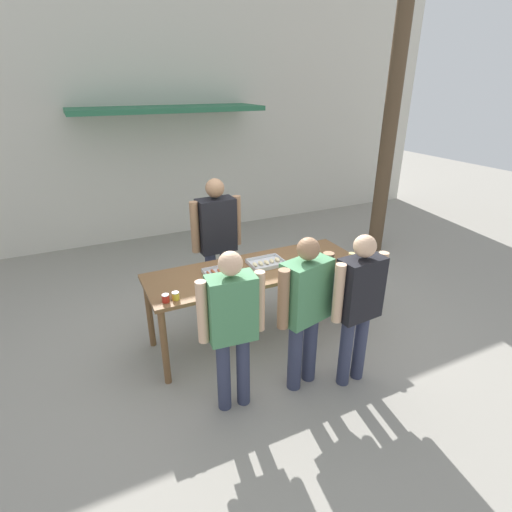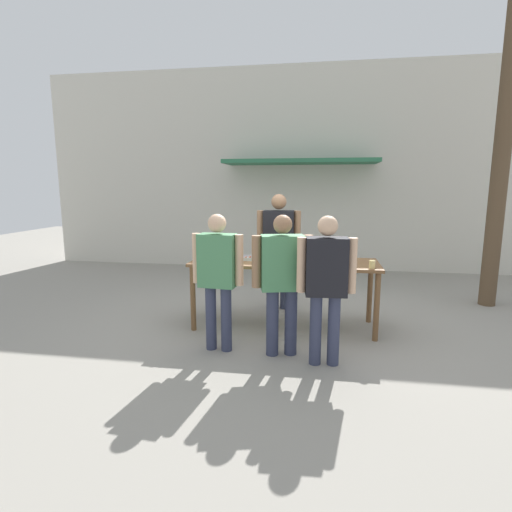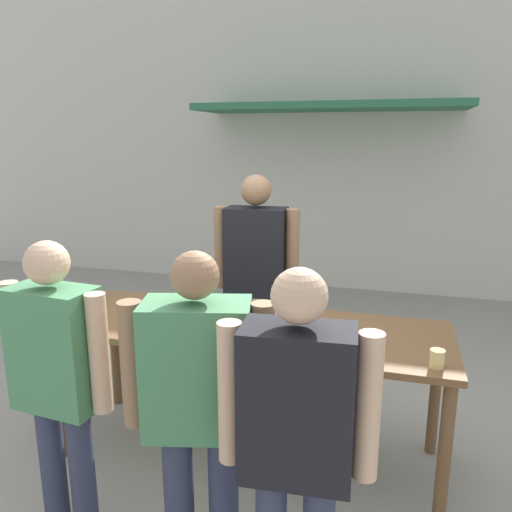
{
  "view_description": "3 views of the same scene",
  "coord_description": "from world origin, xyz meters",
  "px_view_note": "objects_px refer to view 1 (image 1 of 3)",
  "views": [
    {
      "loc": [
        -1.75,
        -3.65,
        2.84
      ],
      "look_at": [
        0.0,
        0.0,
        1.05
      ],
      "focal_mm": 28.0,
      "sensor_mm": 36.0,
      "label": 1
    },
    {
      "loc": [
        0.46,
        -5.22,
        1.89
      ],
      "look_at": [
        -0.39,
        0.05,
        0.95
      ],
      "focal_mm": 28.0,
      "sensor_mm": 36.0,
      "label": 2
    },
    {
      "loc": [
        0.85,
        -2.79,
        2.04
      ],
      "look_at": [
        -0.16,
        0.8,
        1.15
      ],
      "focal_mm": 35.0,
      "sensor_mm": 36.0,
      "label": 3
    }
  ],
  "objects_px": {
    "person_server_behind_table": "(217,235)",
    "person_customer_waiting_in_line": "(305,303)",
    "person_customer_holding_hotdog": "(232,321)",
    "beer_cup": "(352,257)",
    "food_tray_sausages": "(222,272)",
    "utility_pole": "(398,64)",
    "condiment_jar_mustard": "(166,298)",
    "food_tray_buns": "(267,263)",
    "person_customer_with_cup": "(359,300)",
    "condiment_jar_ketchup": "(176,296)"
  },
  "relations": [
    {
      "from": "person_customer_holding_hotdog",
      "to": "person_customer_waiting_in_line",
      "type": "height_order",
      "value": "person_customer_waiting_in_line"
    },
    {
      "from": "condiment_jar_ketchup",
      "to": "person_customer_holding_hotdog",
      "type": "relative_size",
      "value": 0.05
    },
    {
      "from": "person_server_behind_table",
      "to": "person_customer_with_cup",
      "type": "bearing_deg",
      "value": -71.84
    },
    {
      "from": "condiment_jar_mustard",
      "to": "food_tray_buns",
      "type": "bearing_deg",
      "value": 15.5
    },
    {
      "from": "condiment_jar_mustard",
      "to": "person_customer_holding_hotdog",
      "type": "distance_m",
      "value": 0.75
    },
    {
      "from": "food_tray_buns",
      "to": "condiment_jar_ketchup",
      "type": "height_order",
      "value": "condiment_jar_ketchup"
    },
    {
      "from": "food_tray_buns",
      "to": "beer_cup",
      "type": "xyz_separation_m",
      "value": [
        0.94,
        -0.35,
        0.03
      ]
    },
    {
      "from": "condiment_jar_ketchup",
      "to": "person_server_behind_table",
      "type": "relative_size",
      "value": 0.04
    },
    {
      "from": "person_server_behind_table",
      "to": "person_customer_with_cup",
      "type": "height_order",
      "value": "person_server_behind_table"
    },
    {
      "from": "person_customer_holding_hotdog",
      "to": "condiment_jar_mustard",
      "type": "bearing_deg",
      "value": -50.39
    },
    {
      "from": "food_tray_sausages",
      "to": "food_tray_buns",
      "type": "distance_m",
      "value": 0.55
    },
    {
      "from": "food_tray_sausages",
      "to": "person_customer_with_cup",
      "type": "distance_m",
      "value": 1.49
    },
    {
      "from": "food_tray_sausages",
      "to": "person_server_behind_table",
      "type": "distance_m",
      "value": 0.79
    },
    {
      "from": "food_tray_sausages",
      "to": "utility_pole",
      "type": "height_order",
      "value": "utility_pole"
    },
    {
      "from": "person_server_behind_table",
      "to": "person_customer_waiting_in_line",
      "type": "relative_size",
      "value": 1.12
    },
    {
      "from": "beer_cup",
      "to": "person_customer_with_cup",
      "type": "height_order",
      "value": "person_customer_with_cup"
    },
    {
      "from": "food_tray_buns",
      "to": "utility_pole",
      "type": "bearing_deg",
      "value": 26.26
    },
    {
      "from": "person_customer_holding_hotdog",
      "to": "person_customer_with_cup",
      "type": "relative_size",
      "value": 0.99
    },
    {
      "from": "beer_cup",
      "to": "person_customer_with_cup",
      "type": "relative_size",
      "value": 0.06
    },
    {
      "from": "food_tray_buns",
      "to": "condiment_jar_ketchup",
      "type": "xyz_separation_m",
      "value": [
        -1.16,
        -0.34,
        0.02
      ]
    },
    {
      "from": "beer_cup",
      "to": "person_customer_holding_hotdog",
      "type": "height_order",
      "value": "person_customer_holding_hotdog"
    },
    {
      "from": "person_customer_with_cup",
      "to": "condiment_jar_mustard",
      "type": "bearing_deg",
      "value": -30.85
    },
    {
      "from": "food_tray_buns",
      "to": "utility_pole",
      "type": "relative_size",
      "value": 0.07
    },
    {
      "from": "person_customer_with_cup",
      "to": "utility_pole",
      "type": "bearing_deg",
      "value": -138.92
    },
    {
      "from": "food_tray_buns",
      "to": "person_customer_waiting_in_line",
      "type": "distance_m",
      "value": 0.99
    },
    {
      "from": "food_tray_buns",
      "to": "utility_pole",
      "type": "xyz_separation_m",
      "value": [
        2.99,
        1.48,
        2.15
      ]
    },
    {
      "from": "food_tray_buns",
      "to": "utility_pole",
      "type": "distance_m",
      "value": 3.97
    },
    {
      "from": "food_tray_buns",
      "to": "person_customer_with_cup",
      "type": "xyz_separation_m",
      "value": [
        0.38,
        -1.17,
        0.02
      ]
    },
    {
      "from": "beer_cup",
      "to": "person_customer_waiting_in_line",
      "type": "xyz_separation_m",
      "value": [
        -1.04,
        -0.64,
        -0.02
      ]
    },
    {
      "from": "condiment_jar_mustard",
      "to": "person_customer_waiting_in_line",
      "type": "bearing_deg",
      "value": -28.84
    },
    {
      "from": "food_tray_sausages",
      "to": "person_server_behind_table",
      "type": "relative_size",
      "value": 0.22
    },
    {
      "from": "food_tray_sausages",
      "to": "food_tray_buns",
      "type": "bearing_deg",
      "value": -0.03
    },
    {
      "from": "condiment_jar_mustard",
      "to": "person_server_behind_table",
      "type": "bearing_deg",
      "value": 49.63
    },
    {
      "from": "food_tray_buns",
      "to": "beer_cup",
      "type": "relative_size",
      "value": 4.14
    },
    {
      "from": "condiment_jar_mustard",
      "to": "person_customer_holding_hotdog",
      "type": "relative_size",
      "value": 0.05
    },
    {
      "from": "beer_cup",
      "to": "person_customer_holding_hotdog",
      "type": "distance_m",
      "value": 1.88
    },
    {
      "from": "food_tray_sausages",
      "to": "condiment_jar_ketchup",
      "type": "height_order",
      "value": "condiment_jar_ketchup"
    },
    {
      "from": "person_customer_with_cup",
      "to": "person_customer_waiting_in_line",
      "type": "relative_size",
      "value": 1.01
    },
    {
      "from": "food_tray_sausages",
      "to": "person_customer_holding_hotdog",
      "type": "bearing_deg",
      "value": -106.22
    },
    {
      "from": "condiment_jar_mustard",
      "to": "utility_pole",
      "type": "distance_m",
      "value": 5.09
    },
    {
      "from": "person_server_behind_table",
      "to": "person_customer_waiting_in_line",
      "type": "distance_m",
      "value": 1.75
    },
    {
      "from": "food_tray_sausages",
      "to": "person_customer_waiting_in_line",
      "type": "height_order",
      "value": "person_customer_waiting_in_line"
    },
    {
      "from": "person_server_behind_table",
      "to": "person_customer_holding_hotdog",
      "type": "bearing_deg",
      "value": -108.41
    },
    {
      "from": "food_tray_buns",
      "to": "person_customer_waiting_in_line",
      "type": "relative_size",
      "value": 0.25
    },
    {
      "from": "food_tray_sausages",
      "to": "person_customer_holding_hotdog",
      "type": "relative_size",
      "value": 0.24
    },
    {
      "from": "beer_cup",
      "to": "food_tray_sausages",
      "type": "bearing_deg",
      "value": 166.9
    },
    {
      "from": "person_server_behind_table",
      "to": "food_tray_buns",
      "type": "bearing_deg",
      "value": -68.66
    },
    {
      "from": "person_customer_with_cup",
      "to": "person_customer_waiting_in_line",
      "type": "height_order",
      "value": "person_customer_with_cup"
    },
    {
      "from": "condiment_jar_ketchup",
      "to": "food_tray_sausages",
      "type": "bearing_deg",
      "value": 29.51
    },
    {
      "from": "food_tray_sausages",
      "to": "food_tray_buns",
      "type": "relative_size",
      "value": 0.97
    }
  ]
}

